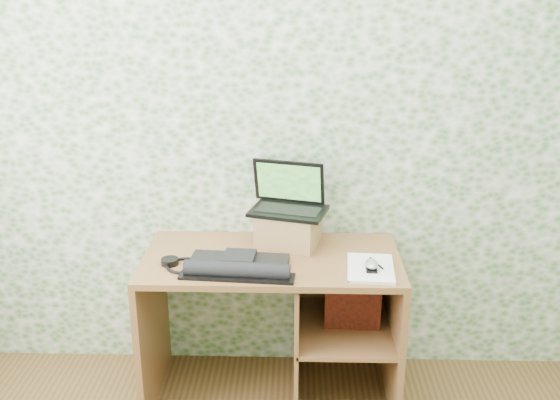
{
  "coord_description": "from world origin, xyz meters",
  "views": [
    {
      "loc": [
        0.11,
        -1.21,
        1.97
      ],
      "look_at": [
        0.04,
        1.39,
        1.05
      ],
      "focal_mm": 40.0,
      "sensor_mm": 36.0,
      "label": 1
    }
  ],
  "objects_px": {
    "desk": "(288,305)",
    "laptop": "(289,199)",
    "riser": "(288,229)",
    "notepad": "(371,268)",
    "keyboard": "(238,266)"
  },
  "relations": [
    {
      "from": "desk",
      "to": "laptop",
      "type": "relative_size",
      "value": 2.98
    },
    {
      "from": "riser",
      "to": "laptop",
      "type": "bearing_deg",
      "value": 90.0
    },
    {
      "from": "riser",
      "to": "notepad",
      "type": "xyz_separation_m",
      "value": [
        0.37,
        -0.27,
        -0.08
      ]
    },
    {
      "from": "keyboard",
      "to": "notepad",
      "type": "relative_size",
      "value": 1.75
    },
    {
      "from": "riser",
      "to": "notepad",
      "type": "relative_size",
      "value": 0.96
    },
    {
      "from": "laptop",
      "to": "notepad",
      "type": "xyz_separation_m",
      "value": [
        0.37,
        -0.31,
        -0.22
      ]
    },
    {
      "from": "desk",
      "to": "riser",
      "type": "height_order",
      "value": "riser"
    },
    {
      "from": "keyboard",
      "to": "desk",
      "type": "bearing_deg",
      "value": 44.18
    },
    {
      "from": "keyboard",
      "to": "notepad",
      "type": "distance_m",
      "value": 0.59
    },
    {
      "from": "desk",
      "to": "notepad",
      "type": "bearing_deg",
      "value": -22.67
    },
    {
      "from": "riser",
      "to": "laptop",
      "type": "relative_size",
      "value": 0.69
    },
    {
      "from": "notepad",
      "to": "laptop",
      "type": "bearing_deg",
      "value": 144.66
    },
    {
      "from": "riser",
      "to": "keyboard",
      "type": "relative_size",
      "value": 0.55
    },
    {
      "from": "riser",
      "to": "desk",
      "type": "bearing_deg",
      "value": -89.06
    },
    {
      "from": "keyboard",
      "to": "notepad",
      "type": "height_order",
      "value": "keyboard"
    }
  ]
}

